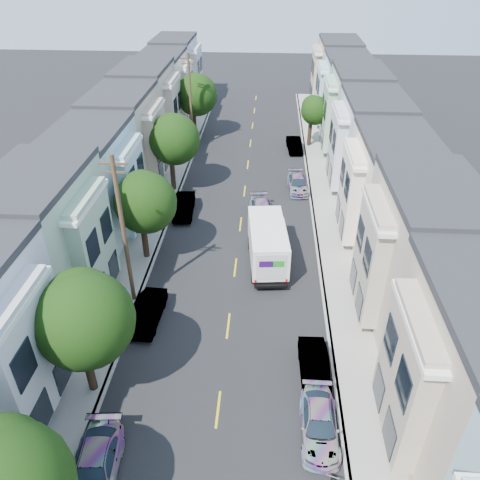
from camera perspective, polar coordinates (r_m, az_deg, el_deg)
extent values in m
plane|color=black|center=(28.91, -1.44, -10.43)|extent=(160.00, 160.00, 0.00)
cube|color=black|center=(41.08, 0.33, 4.09)|extent=(12.00, 70.00, 0.02)
cube|color=gray|center=(41.79, -8.00, 4.39)|extent=(0.30, 70.00, 0.15)
cube|color=gray|center=(41.19, 8.78, 3.86)|extent=(0.30, 70.00, 0.15)
cube|color=gray|center=(42.06, -9.74, 4.42)|extent=(2.60, 70.00, 0.15)
cube|color=gray|center=(41.34, 10.58, 3.79)|extent=(2.60, 70.00, 0.15)
cube|color=gold|center=(41.08, 0.33, 4.08)|extent=(0.12, 70.00, 0.01)
cube|color=#F9E3CD|center=(43.10, -14.68, 4.40)|extent=(5.00, 70.00, 8.50)
cube|color=#F9E3CD|center=(42.03, 15.72, 3.46)|extent=(5.00, 70.00, 8.50)
cylinder|color=black|center=(25.61, -17.94, -14.61)|extent=(0.44, 0.44, 3.23)
sphere|color=black|center=(23.28, -18.61, -9.23)|extent=(4.70, 4.70, 4.70)
cylinder|color=black|center=(34.37, -11.53, 0.02)|extent=(0.44, 0.44, 3.08)
sphere|color=black|center=(32.76, -11.60, 4.48)|extent=(4.31, 4.31, 4.31)
cylinder|color=black|center=(43.67, -8.20, 8.04)|extent=(0.44, 0.44, 3.37)
sphere|color=black|center=(42.35, -8.14, 12.04)|extent=(4.50, 4.50, 4.50)
cylinder|color=black|center=(56.22, -5.56, 13.96)|extent=(0.44, 0.44, 3.32)
sphere|color=black|center=(55.19, -5.43, 17.21)|extent=(4.70, 4.70, 4.70)
cylinder|color=black|center=(53.92, 8.48, 12.73)|extent=(0.44, 0.44, 2.99)
sphere|color=black|center=(53.12, 9.05, 15.32)|extent=(3.10, 3.10, 3.10)
cylinder|color=#42301E|center=(28.55, -13.94, 0.53)|extent=(0.26, 0.26, 10.00)
cube|color=#42301E|center=(26.45, -15.26, 8.96)|extent=(1.60, 0.12, 0.12)
cylinder|color=#42301E|center=(51.79, -6.02, 16.15)|extent=(0.26, 0.26, 10.00)
cube|color=#42301E|center=(50.66, -6.34, 21.13)|extent=(1.60, 0.12, 0.12)
cube|color=white|center=(32.16, 3.36, -1.04)|extent=(2.45, 4.39, 2.40)
cube|color=white|center=(34.92, 3.43, 1.78)|extent=(2.45, 2.04, 2.21)
cube|color=black|center=(33.66, 3.31, -2.03)|extent=(2.25, 6.30, 0.24)
cube|color=#2D0A51|center=(30.19, 2.64, -2.89)|extent=(0.92, 0.04, 0.45)
cube|color=#198C1E|center=(30.20, 4.19, -2.94)|extent=(0.71, 0.04, 0.45)
cylinder|color=black|center=(32.03, 1.27, -4.31)|extent=(0.29, 0.92, 0.92)
cylinder|color=black|center=(32.05, 5.22, -4.45)|extent=(0.29, 0.92, 0.92)
cylinder|color=black|center=(35.39, 1.57, -0.28)|extent=(0.29, 0.92, 0.92)
cylinder|color=black|center=(35.40, 5.13, -0.40)|extent=(0.29, 0.92, 0.92)
imported|color=black|center=(39.07, 2.68, 3.53)|extent=(2.56, 4.72, 1.34)
imported|color=black|center=(23.15, -17.35, -25.28)|extent=(2.36, 4.84, 1.41)
imported|color=#8E919D|center=(29.34, -11.12, -8.63)|extent=(1.61, 4.13, 1.36)
imported|color=#46030C|center=(39.94, -6.85, 4.11)|extent=(1.81, 4.44, 1.45)
imported|color=#313236|center=(23.92, 9.63, -21.28)|extent=(1.79, 4.21, 1.26)
imported|color=white|center=(26.00, 9.04, -15.15)|extent=(1.59, 4.13, 1.36)
imported|color=black|center=(43.99, 7.04, 6.81)|extent=(2.09, 4.32, 1.26)
imported|color=#080D34|center=(52.76, 6.63, 11.45)|extent=(1.76, 4.10, 1.33)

